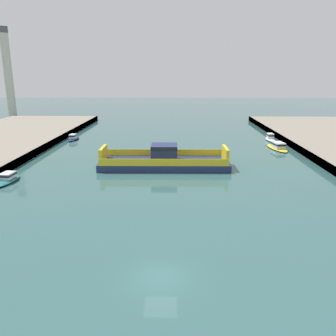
{
  "coord_description": "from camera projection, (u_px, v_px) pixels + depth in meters",
  "views": [
    {
      "loc": [
        1.08,
        -22.56,
        14.62
      ],
      "look_at": [
        0.0,
        23.63,
        2.0
      ],
      "focal_mm": 36.94,
      "sensor_mm": 36.0,
      "label": 1
    }
  ],
  "objects": [
    {
      "name": "moored_boat_mid_right",
      "position": [
        270.0,
        138.0,
        77.96
      ],
      "size": [
        1.85,
        5.58,
        1.64
      ],
      "color": "white",
      "rests_on": "ground"
    },
    {
      "name": "moored_boat_near_right",
      "position": [
        278.0,
        146.0,
        69.08
      ],
      "size": [
        3.66,
        8.33,
        1.51
      ],
      "color": "yellow",
      "rests_on": "ground"
    },
    {
      "name": "chain_ferry",
      "position": [
        164.0,
        160.0,
        55.75
      ],
      "size": [
        20.75,
        7.35,
        3.71
      ],
      "color": "navy",
      "rests_on": "ground"
    },
    {
      "name": "ground_plane",
      "position": [
        161.0,
        278.0,
        25.64
      ],
      "size": [
        400.0,
        400.0,
        0.0
      ],
      "primitive_type": "plane",
      "color": "#335B5B"
    },
    {
      "name": "moored_boat_far_left",
      "position": [
        7.0,
        179.0,
        48.05
      ],
      "size": [
        2.57,
        6.31,
        1.33
      ],
      "color": "#237075",
      "rests_on": "ground"
    },
    {
      "name": "smokestack_distant_a",
      "position": [
        8.0,
        70.0,
        118.79
      ],
      "size": [
        3.12,
        3.12,
        29.95
      ],
      "color": "beige",
      "rests_on": "ground"
    },
    {
      "name": "moored_boat_far_right",
      "position": [
        73.0,
        138.0,
        78.77
      ],
      "size": [
        2.16,
        5.49,
        1.4
      ],
      "color": "navy",
      "rests_on": "ground"
    }
  ]
}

